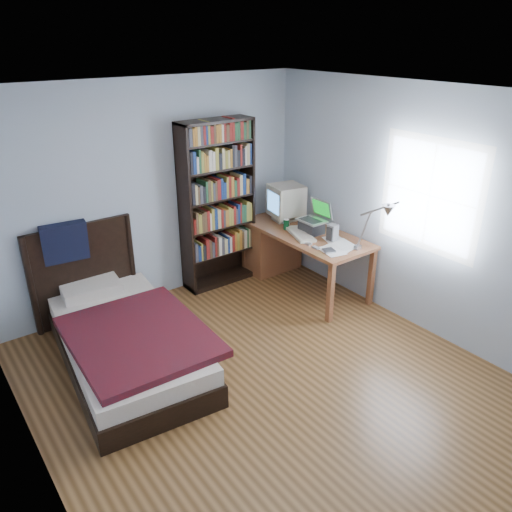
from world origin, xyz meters
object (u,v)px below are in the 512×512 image
Objects in this scene: laptop at (313,224)px; crt_monitor at (285,200)px; speaker at (333,233)px; bookshelf at (218,205)px; soda_can at (286,224)px; bed at (122,335)px; desk at (280,243)px; desk_lamp at (383,215)px; keyboard at (300,234)px.

crt_monitor is at bearing 89.20° from laptop.
speaker is 1.40m from bookshelf.
soda_can is 0.05× the size of bed.
bookshelf reaches higher than speaker.
crt_monitor is at bearing 83.21° from speaker.
desk is at bearing 87.13° from speaker.
desk_lamp is at bearing -93.62° from laptop.
keyboard is 2.32m from bed.
desk_lamp is 1.34× the size of keyboard.
laptop reaches higher than speaker.
speaker is (0.18, -0.34, 0.08)m from keyboard.
desk is 0.96m from speaker.
bookshelf reaches higher than bed.
desk is at bearing 166.55° from crt_monitor.
bed is (-2.45, 0.32, -0.58)m from speaker.
laptop reaches higher than soda_can.
desk_lamp reaches higher than desk.
soda_can is at bearing -126.55° from crt_monitor.
keyboard is 1.05m from bookshelf.
crt_monitor is 0.87m from speaker.
desk_lamp is at bearing -102.06° from speaker.
desk_lamp reaches higher than keyboard.
desk is 3.63× the size of crt_monitor.
keyboard is 0.26m from soda_can.
crt_monitor is at bearing -18.97° from bookshelf.
desk_lamp is at bearing -23.92° from bed.
bookshelf is at bearing 26.33° from bed.
speaker is at bearing -7.41° from bed.
soda_can is (-0.19, -0.25, -0.20)m from crt_monitor.
keyboard is at bearing -51.49° from bookshelf.
desk_lamp is at bearing -68.34° from bookshelf.
bookshelf reaches higher than desk.
desk is 13.68× the size of soda_can.
desk_lamp is 0.30× the size of bed.
laptop is 0.20m from keyboard.
speaker is at bearing -54.28° from bookshelf.
laptop is 2.52m from bed.
soda_can is at bearing -40.43° from bookshelf.
laptop is at bearing -44.81° from bookshelf.
keyboard is 0.39m from speaker.
speaker is at bearing -72.75° from soda_can.
laptop reaches higher than desk.
crt_monitor is 3.77× the size of soda_can.
bed reaches higher than laptop.
speaker reaches higher than keyboard.
crt_monitor is 1.19× the size of laptop.
desk_lamp is at bearing -65.37° from keyboard.
keyboard is at bearing 111.82° from speaker.
keyboard is (-0.18, 0.01, -0.09)m from laptop.
desk is 3.36× the size of keyboard.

